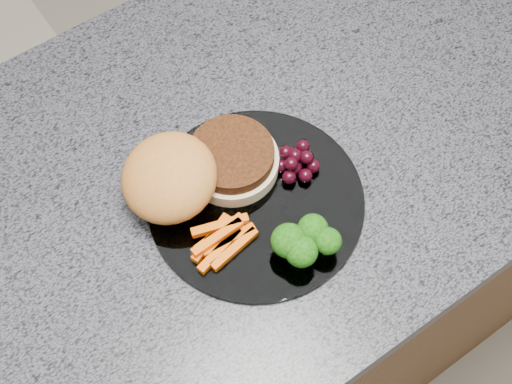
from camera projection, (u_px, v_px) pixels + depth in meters
island_cabinet at (281, 263)px, 1.32m from camera, size 1.20×0.60×0.86m
countertop at (292, 130)px, 0.93m from camera, size 1.20×0.60×0.04m
plate at (256, 201)px, 0.85m from camera, size 0.26×0.26×0.01m
burger at (192, 173)px, 0.84m from camera, size 0.20×0.13×0.06m
carrot_sticks at (222, 239)px, 0.82m from camera, size 0.08×0.06×0.02m
broccoli at (304, 241)px, 0.79m from camera, size 0.07×0.06×0.05m
grape_bunch at (297, 162)px, 0.86m from camera, size 0.06×0.05×0.03m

